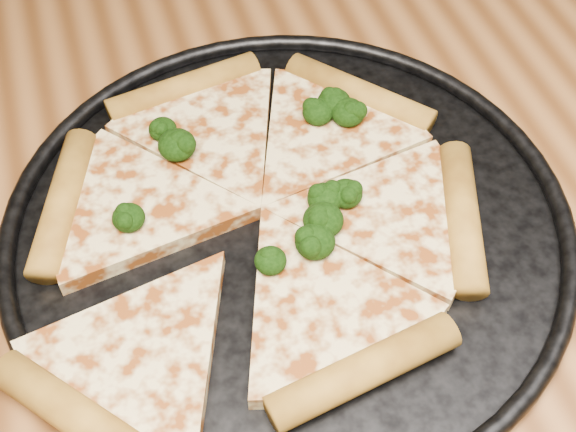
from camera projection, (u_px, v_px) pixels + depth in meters
name	position (u px, v px, depth m)	size (l,w,h in m)	color
dining_table	(313.00, 411.00, 0.57)	(1.20, 0.90, 0.75)	brown
pizza_pan	(288.00, 223.00, 0.55)	(0.41, 0.41, 0.02)	black
pizza	(255.00, 217.00, 0.55)	(0.36, 0.34, 0.02)	beige
broccoli_florets	(284.00, 172.00, 0.56)	(0.20, 0.16, 0.02)	black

